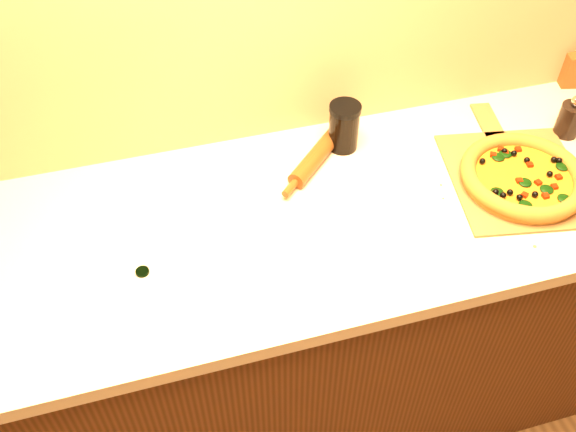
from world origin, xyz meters
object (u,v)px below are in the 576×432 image
at_px(pizza, 523,177).
at_px(rolling_pin, 317,156).
at_px(pepper_grinder, 570,119).
at_px(dark_jar, 344,127).
at_px(pizza_peel, 515,174).

distance_m(pizza, rolling_pin, 0.52).
bearing_deg(pepper_grinder, dark_jar, 169.22).
relative_size(pizza, pepper_grinder, 2.53).
xyz_separation_m(pizza, dark_jar, (-0.39, 0.27, 0.04)).
relative_size(pizza_peel, dark_jar, 3.95).
bearing_deg(pizza, rolling_pin, 154.86).
height_order(pizza_peel, pepper_grinder, pepper_grinder).
relative_size(pizza_peel, rolling_pin, 2.11).
relative_size(pizza_peel, pepper_grinder, 4.25).
bearing_deg(dark_jar, rolling_pin, -153.47).
distance_m(rolling_pin, dark_jar, 0.11).
relative_size(rolling_pin, dark_jar, 1.87).
relative_size(pepper_grinder, rolling_pin, 0.50).
bearing_deg(pizza_peel, pepper_grinder, 37.92).
bearing_deg(rolling_pin, pizza_peel, -21.49).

